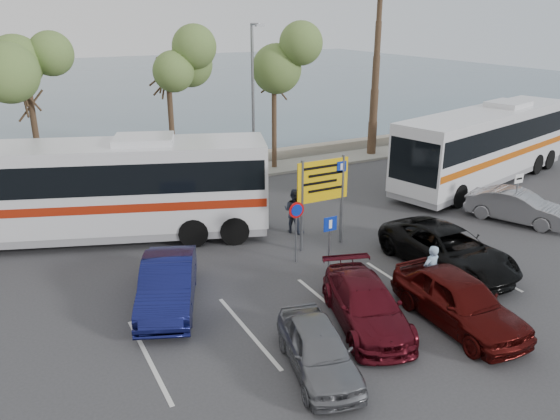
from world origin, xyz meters
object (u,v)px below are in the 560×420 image
street_lamp_right (253,93)px  car_silver_a (318,349)px  coach_bus_left (96,193)px  car_red (459,300)px  car_blue (168,284)px  pedestrian_far (294,211)px  coach_bus_right (485,147)px  direction_sign (323,187)px  pedestrian_near (431,271)px  car_maroon (366,304)px  car_silver_b (517,206)px  suv_black (448,249)px

street_lamp_right → car_silver_a: 18.56m
coach_bus_left → car_red: 14.12m
car_blue → pedestrian_far: pedestrian_far is taller
car_red → coach_bus_right: bearing=43.1°
direction_sign → coach_bus_right: size_ratio=0.27×
pedestrian_near → coach_bus_left: bearing=-52.0°
coach_bus_left → pedestrian_near: 13.05m
direction_sign → car_maroon: direction_sign is taller
car_blue → car_silver_b: (15.67, 0.00, -0.05)m
car_silver_a → pedestrian_near: 5.54m
coach_bus_left → car_maroon: size_ratio=3.03×
coach_bus_right → car_blue: coach_bus_right is taller
car_silver_a → car_maroon: car_maroon is taller
car_red → pedestrian_near: 1.77m
car_maroon → car_red: bearing=-9.8°
street_lamp_right → pedestrian_near: size_ratio=4.59×
coach_bus_left → coach_bus_right: size_ratio=1.00×
car_silver_b → car_silver_a: bearing=176.5°
pedestrian_far → coach_bus_left: bearing=33.6°
direction_sign → pedestrian_far: size_ratio=1.91×
coach_bus_right → car_maroon: (-14.11, -8.76, -1.27)m
street_lamp_right → car_silver_b: bearing=-59.8°
street_lamp_right → pedestrian_near: (-1.00, -15.31, -3.73)m
car_silver_a → direction_sign: bearing=71.2°
coach_bus_right → car_red: (-11.71, -10.00, -1.14)m
coach_bus_right → pedestrian_near: coach_bus_right is taller
direction_sign → car_silver_a: size_ratio=0.96×
street_lamp_right → car_red: size_ratio=1.74×
direction_sign → street_lamp_right: bearing=79.1°
car_silver_a → street_lamp_right: bearing=83.5°
direction_sign → car_blue: 7.09m
street_lamp_right → car_silver_b: street_lamp_right is taller
direction_sign → car_red: direction_sign is taller
coach_bus_right → car_red: size_ratio=2.95×
direction_sign → suv_black: direction_sign is taller
car_red → pedestrian_far: bearing=97.8°
car_maroon → car_silver_b: bearing=36.7°
suv_black → pedestrian_near: 2.29m
coach_bus_left → coach_bus_right: coach_bus_left is taller
car_red → car_silver_a: bearing=-177.3°
car_maroon → suv_black: size_ratio=0.83×
coach_bus_left → pedestrian_near: bearing=-49.2°
coach_bus_right → pedestrian_near: (-11.25, -8.29, -1.05)m
street_lamp_right → coach_bus_right: bearing=-34.4°
car_maroon → suv_black: bearing=37.0°
car_maroon → pedestrian_near: size_ratio=2.57×
coach_bus_left → coach_bus_right: (19.75, -1.55, -0.02)m
street_lamp_right → car_red: (-1.47, -17.02, -3.82)m
direction_sign → suv_black: bearing=-52.2°
car_maroon → pedestrian_far: (1.64, 7.24, 0.29)m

